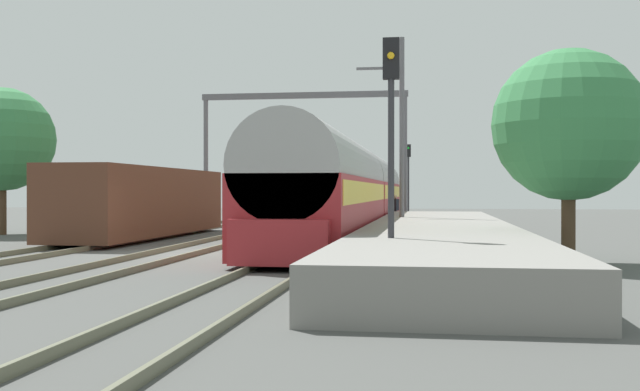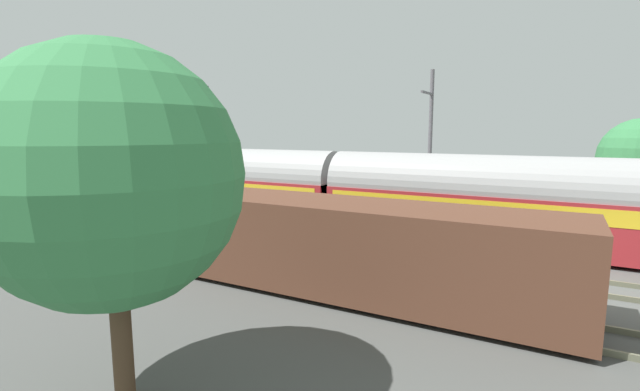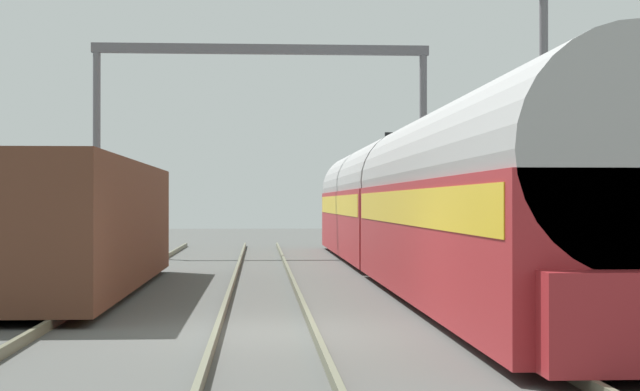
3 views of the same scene
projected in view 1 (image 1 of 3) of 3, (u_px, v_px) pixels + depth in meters
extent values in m
plane|color=#4B4C4A|center=(182.00, 253.00, 23.05)|extent=(120.00, 120.00, 0.00)
cube|color=#62634E|center=(38.00, 249.00, 23.76)|extent=(0.08, 60.00, 0.16)
cube|color=#62634E|center=(80.00, 249.00, 23.54)|extent=(0.08, 60.00, 0.16)
cube|color=#62634E|center=(160.00, 250.00, 23.15)|extent=(0.08, 60.00, 0.16)
cube|color=#62634E|center=(205.00, 251.00, 22.94)|extent=(0.08, 60.00, 0.16)
cube|color=#62634E|center=(289.00, 252.00, 22.55)|extent=(0.08, 60.00, 0.16)
cube|color=#62634E|center=(336.00, 253.00, 22.34)|extent=(0.08, 60.00, 0.16)
cube|color=gray|center=(440.00, 237.00, 23.85)|extent=(4.40, 28.00, 0.90)
cube|color=maroon|center=(327.00, 210.00, 25.74)|extent=(2.90, 16.00, 2.20)
cube|color=gold|center=(327.00, 192.00, 25.73)|extent=(2.93, 15.36, 0.64)
cylinder|color=#9D9D9D|center=(327.00, 173.00, 25.73)|extent=(2.84, 16.00, 2.84)
cube|color=maroon|center=(368.00, 203.00, 41.91)|extent=(2.90, 16.00, 2.20)
cube|color=gold|center=(368.00, 192.00, 41.90)|extent=(2.93, 15.36, 0.64)
cylinder|color=#9D9D9D|center=(368.00, 180.00, 41.90)|extent=(2.84, 16.00, 2.84)
cube|color=maroon|center=(279.00, 243.00, 17.58)|extent=(2.40, 0.50, 1.10)
cube|color=#563323|center=(144.00, 201.00, 30.57)|extent=(2.80, 13.00, 2.70)
cube|color=black|center=(144.00, 233.00, 30.58)|extent=(2.52, 11.96, 0.10)
cylinder|color=#2A2A2A|center=(395.00, 218.00, 41.31)|extent=(0.25, 0.25, 0.85)
cube|color=#232833|center=(395.00, 205.00, 41.31)|extent=(0.45, 0.45, 0.64)
sphere|color=tan|center=(395.00, 197.00, 41.31)|extent=(0.24, 0.24, 0.24)
cylinder|color=#2D2D33|center=(391.00, 179.00, 16.29)|extent=(0.14, 0.14, 4.37)
cube|color=black|center=(391.00, 59.00, 16.27)|extent=(0.36, 0.20, 0.90)
sphere|color=yellow|center=(391.00, 56.00, 16.15)|extent=(0.16, 0.16, 0.16)
cylinder|color=#2D2D33|center=(408.00, 188.00, 53.17)|extent=(0.14, 0.14, 4.37)
cube|color=black|center=(408.00, 151.00, 53.15)|extent=(0.36, 0.20, 0.90)
sphere|color=#19D133|center=(408.00, 148.00, 53.03)|extent=(0.16, 0.16, 0.16)
cylinder|color=#5E5B61|center=(206.00, 161.00, 45.67)|extent=(0.28, 0.28, 7.50)
cylinder|color=#5E5B61|center=(405.00, 160.00, 43.87)|extent=(0.28, 0.28, 7.50)
cube|color=#5E5B61|center=(303.00, 95.00, 44.75)|extent=(12.53, 0.24, 0.36)
cylinder|color=#5E5B61|center=(402.00, 139.00, 29.44)|extent=(0.20, 0.20, 8.00)
cube|color=#5E5B61|center=(379.00, 68.00, 29.56)|extent=(1.80, 0.10, 0.10)
cylinder|color=#4C3826|center=(2.00, 206.00, 32.91)|extent=(0.36, 0.36, 2.50)
sphere|color=#367D46|center=(2.00, 139.00, 32.89)|extent=(4.58, 4.58, 4.58)
cylinder|color=#4C3826|center=(568.00, 223.00, 19.46)|extent=(0.36, 0.36, 2.17)
sphere|color=#367D46|center=(569.00, 125.00, 19.45)|extent=(3.97, 3.97, 3.97)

